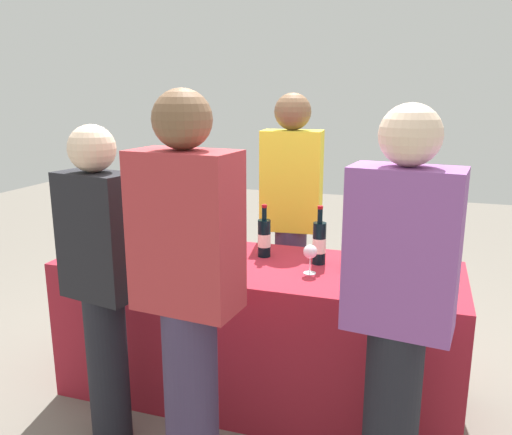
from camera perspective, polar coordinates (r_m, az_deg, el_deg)
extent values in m
plane|color=slate|center=(3.12, 0.00, -18.74)|extent=(12.00, 12.00, 0.00)
cube|color=maroon|center=(2.93, 0.00, -12.27)|extent=(2.13, 0.73, 0.78)
cylinder|color=black|center=(3.19, -11.55, -0.84)|extent=(0.07, 0.07, 0.21)
cylinder|color=black|center=(3.16, -11.67, 1.69)|extent=(0.03, 0.03, 0.07)
cylinder|color=maroon|center=(3.15, -11.71, 2.49)|extent=(0.03, 0.03, 0.02)
cylinder|color=silver|center=(3.19, -11.54, -1.03)|extent=(0.07, 0.07, 0.07)
cylinder|color=black|center=(3.07, -7.13, -1.38)|extent=(0.07, 0.07, 0.20)
cylinder|color=black|center=(3.03, -7.21, 1.20)|extent=(0.03, 0.03, 0.08)
cylinder|color=maroon|center=(3.02, -7.23, 2.11)|extent=(0.03, 0.03, 0.02)
cylinder|color=silver|center=(3.07, -7.12, -1.56)|extent=(0.08, 0.08, 0.07)
cylinder|color=black|center=(2.98, -2.41, -1.72)|extent=(0.08, 0.08, 0.20)
cylinder|color=black|center=(2.95, -2.44, 0.94)|extent=(0.03, 0.03, 0.08)
cylinder|color=maroon|center=(2.94, -2.45, 1.89)|extent=(0.03, 0.03, 0.02)
cylinder|color=silver|center=(2.98, -2.41, -1.90)|extent=(0.08, 0.08, 0.07)
cylinder|color=black|center=(2.86, 0.91, -2.30)|extent=(0.07, 0.07, 0.21)
cylinder|color=black|center=(2.82, 0.92, 0.41)|extent=(0.03, 0.03, 0.07)
cylinder|color=maroon|center=(2.81, 0.92, 1.26)|extent=(0.03, 0.03, 0.02)
cylinder|color=silver|center=(2.86, 0.91, -2.50)|extent=(0.07, 0.07, 0.07)
cylinder|color=black|center=(2.76, 6.97, -2.83)|extent=(0.07, 0.07, 0.22)
cylinder|color=black|center=(2.72, 7.06, 0.18)|extent=(0.03, 0.03, 0.07)
cylinder|color=maroon|center=(2.71, 7.08, 1.11)|extent=(0.03, 0.03, 0.02)
cylinder|color=silver|center=(2.76, 6.96, -3.06)|extent=(0.07, 0.07, 0.08)
cylinder|color=black|center=(2.72, 10.14, -3.28)|extent=(0.07, 0.07, 0.21)
cylinder|color=black|center=(2.68, 10.27, -0.37)|extent=(0.03, 0.03, 0.07)
cylinder|color=black|center=(2.67, 10.31, 0.53)|extent=(0.03, 0.03, 0.02)
cylinder|color=silver|center=(2.72, 10.14, -3.50)|extent=(0.07, 0.07, 0.07)
cylinder|color=black|center=(2.70, 14.44, -3.80)|extent=(0.07, 0.07, 0.20)
cylinder|color=black|center=(2.66, 14.62, -0.99)|extent=(0.02, 0.02, 0.07)
cylinder|color=black|center=(2.65, 14.67, -0.07)|extent=(0.03, 0.03, 0.02)
cylinder|color=silver|center=(2.70, 14.43, -4.01)|extent=(0.07, 0.07, 0.07)
cylinder|color=black|center=(2.69, 17.40, -3.95)|extent=(0.06, 0.06, 0.21)
cylinder|color=black|center=(2.65, 17.62, -1.02)|extent=(0.02, 0.02, 0.07)
cylinder|color=maroon|center=(2.64, 17.68, -0.08)|extent=(0.03, 0.03, 0.02)
cylinder|color=silver|center=(2.69, 17.38, -4.17)|extent=(0.07, 0.07, 0.07)
cylinder|color=silver|center=(2.80, -9.42, -5.00)|extent=(0.06, 0.06, 0.00)
cylinder|color=silver|center=(2.79, -9.45, -4.32)|extent=(0.01, 0.01, 0.07)
sphere|color=silver|center=(2.77, -9.50, -3.11)|extent=(0.06, 0.06, 0.06)
cylinder|color=silver|center=(2.84, -6.74, -4.66)|extent=(0.07, 0.07, 0.00)
cylinder|color=silver|center=(2.83, -6.76, -3.92)|extent=(0.01, 0.01, 0.07)
sphere|color=silver|center=(2.81, -6.80, -2.58)|extent=(0.07, 0.07, 0.07)
cylinder|color=silver|center=(2.64, 5.92, -6.10)|extent=(0.06, 0.06, 0.00)
cylinder|color=silver|center=(2.62, 5.94, -5.24)|extent=(0.01, 0.01, 0.08)
sphere|color=silver|center=(2.60, 5.98, -3.75)|extent=(0.07, 0.07, 0.07)
cylinder|color=silver|center=(2.51, 12.20, -7.40)|extent=(0.06, 0.06, 0.00)
cylinder|color=silver|center=(2.49, 12.24, -6.58)|extent=(0.01, 0.01, 0.07)
sphere|color=silver|center=(2.47, 12.32, -5.08)|extent=(0.07, 0.07, 0.07)
cylinder|color=#3F3351|center=(3.42, 3.74, -7.95)|extent=(0.20, 0.20, 0.82)
cube|color=yellow|center=(3.23, 3.94, 4.05)|extent=(0.38, 0.23, 0.62)
sphere|color=brown|center=(3.18, 4.06, 11.54)|extent=(0.22, 0.22, 0.22)
cylinder|color=black|center=(2.66, -15.92, -15.87)|extent=(0.19, 0.19, 0.76)
cube|color=black|center=(2.41, -16.94, -1.94)|extent=(0.38, 0.25, 0.57)
sphere|color=beige|center=(2.34, -17.60, 7.25)|extent=(0.21, 0.21, 0.21)
cylinder|color=#3F3351|center=(2.31, -7.10, -19.31)|extent=(0.23, 0.23, 0.83)
cube|color=#B23338|center=(2.01, -7.71, -1.55)|extent=(0.43, 0.26, 0.63)
sphere|color=brown|center=(1.94, -8.11, 10.65)|extent=(0.23, 0.23, 0.23)
cylinder|color=black|center=(2.25, 14.56, -20.96)|extent=(0.22, 0.22, 0.81)
cube|color=#8C4C99|center=(1.95, 15.80, -3.49)|extent=(0.42, 0.26, 0.61)
sphere|color=beige|center=(1.87, 16.62, 8.69)|extent=(0.22, 0.22, 0.22)
cube|color=white|center=(4.18, -7.11, -4.67)|extent=(0.62, 0.13, 0.73)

